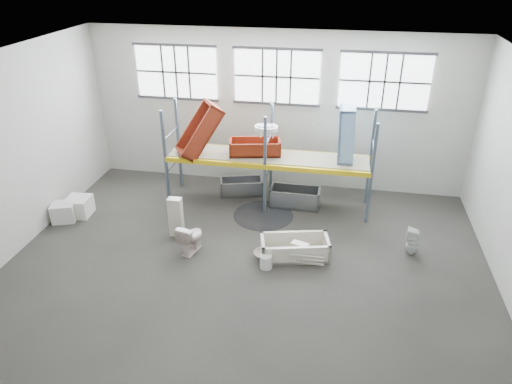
% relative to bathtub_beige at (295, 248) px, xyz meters
% --- Properties ---
extents(floor, '(12.00, 10.00, 0.10)m').
position_rel_bathtub_beige_xyz_m(floor, '(-1.14, -0.81, -0.30)').
color(floor, '#45413C').
rests_on(floor, ground).
extents(ceiling, '(12.00, 10.00, 0.10)m').
position_rel_bathtub_beige_xyz_m(ceiling, '(-1.14, -0.81, 4.80)').
color(ceiling, silver).
rests_on(ceiling, ground).
extents(wall_back, '(12.00, 0.10, 5.00)m').
position_rel_bathtub_beige_xyz_m(wall_back, '(-1.14, 4.24, 2.25)').
color(wall_back, '#B9B7AC').
rests_on(wall_back, ground).
extents(wall_front, '(12.00, 0.10, 5.00)m').
position_rel_bathtub_beige_xyz_m(wall_front, '(-1.14, -5.86, 2.25)').
color(wall_front, '#ABA99D').
rests_on(wall_front, ground).
extents(wall_left, '(0.10, 10.00, 5.00)m').
position_rel_bathtub_beige_xyz_m(wall_left, '(-7.19, -0.81, 2.25)').
color(wall_left, '#AEACA1').
rests_on(wall_left, ground).
extents(window_left, '(2.60, 0.04, 1.60)m').
position_rel_bathtub_beige_xyz_m(window_left, '(-4.34, 4.13, 3.35)').
color(window_left, white).
rests_on(window_left, wall_back).
extents(window_mid, '(2.60, 0.04, 1.60)m').
position_rel_bathtub_beige_xyz_m(window_mid, '(-1.14, 4.13, 3.35)').
color(window_mid, white).
rests_on(window_mid, wall_back).
extents(window_right, '(2.60, 0.04, 1.60)m').
position_rel_bathtub_beige_xyz_m(window_right, '(2.06, 4.13, 3.35)').
color(window_right, white).
rests_on(window_right, wall_back).
extents(rack_upright_la, '(0.08, 0.08, 3.00)m').
position_rel_bathtub_beige_xyz_m(rack_upright_la, '(-4.14, 2.09, 1.25)').
color(rack_upright_la, slate).
rests_on(rack_upright_la, floor).
extents(rack_upright_lb, '(0.08, 0.08, 3.00)m').
position_rel_bathtub_beige_xyz_m(rack_upright_lb, '(-4.14, 3.29, 1.25)').
color(rack_upright_lb, slate).
rests_on(rack_upright_lb, floor).
extents(rack_upright_ma, '(0.08, 0.08, 3.00)m').
position_rel_bathtub_beige_xyz_m(rack_upright_ma, '(-1.14, 2.09, 1.25)').
color(rack_upright_ma, slate).
rests_on(rack_upright_ma, floor).
extents(rack_upright_mb, '(0.08, 0.08, 3.00)m').
position_rel_bathtub_beige_xyz_m(rack_upright_mb, '(-1.14, 3.29, 1.25)').
color(rack_upright_mb, slate).
rests_on(rack_upright_mb, floor).
extents(rack_upright_ra, '(0.08, 0.08, 3.00)m').
position_rel_bathtub_beige_xyz_m(rack_upright_ra, '(1.86, 2.09, 1.25)').
color(rack_upright_ra, slate).
rests_on(rack_upright_ra, floor).
extents(rack_upright_rb, '(0.08, 0.08, 3.00)m').
position_rel_bathtub_beige_xyz_m(rack_upright_rb, '(1.86, 3.29, 1.25)').
color(rack_upright_rb, slate).
rests_on(rack_upright_rb, floor).
extents(rack_beam_front, '(6.00, 0.10, 0.14)m').
position_rel_bathtub_beige_xyz_m(rack_beam_front, '(-1.14, 2.09, 1.25)').
color(rack_beam_front, yellow).
rests_on(rack_beam_front, floor).
extents(rack_beam_back, '(6.00, 0.10, 0.14)m').
position_rel_bathtub_beige_xyz_m(rack_beam_back, '(-1.14, 3.29, 1.25)').
color(rack_beam_back, yellow).
rests_on(rack_beam_back, floor).
extents(shelf_deck, '(5.90, 1.10, 0.03)m').
position_rel_bathtub_beige_xyz_m(shelf_deck, '(-1.14, 2.69, 1.33)').
color(shelf_deck, gray).
rests_on(shelf_deck, floor).
extents(wet_patch, '(1.80, 1.80, 0.00)m').
position_rel_bathtub_beige_xyz_m(wet_patch, '(-1.14, 1.89, -0.25)').
color(wet_patch, black).
rests_on(wet_patch, floor).
extents(bathtub_beige, '(1.88, 1.20, 0.51)m').
position_rel_bathtub_beige_xyz_m(bathtub_beige, '(0.00, 0.00, 0.00)').
color(bathtub_beige, beige).
rests_on(bathtub_beige, floor).
extents(cistern_spare, '(0.48, 0.34, 0.42)m').
position_rel_bathtub_beige_xyz_m(cistern_spare, '(0.15, -0.13, 0.03)').
color(cistern_spare, beige).
rests_on(cistern_spare, bathtub_beige).
extents(sink_in_tub, '(0.62, 0.62, 0.16)m').
position_rel_bathtub_beige_xyz_m(sink_in_tub, '(-0.77, -0.33, -0.09)').
color(sink_in_tub, beige).
rests_on(sink_in_tub, bathtub_beige).
extents(toilet_beige, '(0.65, 0.89, 0.82)m').
position_rel_bathtub_beige_xyz_m(toilet_beige, '(-2.68, -0.26, 0.16)').
color(toilet_beige, '#F3D9CE').
rests_on(toilet_beige, floor).
extents(cistern_tall, '(0.37, 0.24, 1.14)m').
position_rel_bathtub_beige_xyz_m(cistern_tall, '(-3.31, 0.42, 0.31)').
color(cistern_tall, beige).
rests_on(cistern_tall, floor).
extents(toilet_white, '(0.39, 0.38, 0.75)m').
position_rel_bathtub_beige_xyz_m(toilet_white, '(2.98, 0.65, 0.12)').
color(toilet_white, white).
rests_on(toilet_white, floor).
extents(steel_tub_left, '(1.46, 0.96, 0.49)m').
position_rel_bathtub_beige_xyz_m(steel_tub_left, '(-2.07, 3.17, -0.01)').
color(steel_tub_left, '#A0A2A8').
rests_on(steel_tub_left, floor).
extents(steel_tub_right, '(1.53, 0.72, 0.56)m').
position_rel_bathtub_beige_xyz_m(steel_tub_right, '(-0.30, 2.72, 0.02)').
color(steel_tub_right, '#9EA2A6').
rests_on(steel_tub_right, floor).
extents(rust_tub_flat, '(1.63, 1.01, 0.43)m').
position_rel_bathtub_beige_xyz_m(rust_tub_flat, '(-1.56, 2.76, 1.57)').
color(rust_tub_flat, maroon).
rests_on(rust_tub_flat, shelf_deck).
extents(rust_tub_tilted, '(1.63, 1.43, 1.71)m').
position_rel_bathtub_beige_xyz_m(rust_tub_tilted, '(-3.19, 2.57, 2.04)').
color(rust_tub_tilted, maroon).
rests_on(rust_tub_tilted, shelf_deck).
extents(sink_on_shelf, '(0.69, 0.55, 0.59)m').
position_rel_bathtub_beige_xyz_m(sink_on_shelf, '(-1.16, 2.37, 1.84)').
color(sink_on_shelf, white).
rests_on(sink_on_shelf, rust_tub_flat).
extents(blue_tub_upright, '(0.51, 0.75, 1.59)m').
position_rel_bathtub_beige_xyz_m(blue_tub_upright, '(1.08, 2.77, 2.14)').
color(blue_tub_upright, '#82ABDE').
rests_on(blue_tub_upright, shelf_deck).
extents(bucket, '(0.37, 0.37, 0.36)m').
position_rel_bathtub_beige_xyz_m(bucket, '(-0.64, -0.62, -0.07)').
color(bucket, silver).
rests_on(bucket, floor).
extents(carton_near, '(0.78, 0.72, 0.55)m').
position_rel_bathtub_beige_xyz_m(carton_near, '(-6.80, 0.56, 0.02)').
color(carton_near, silver).
rests_on(carton_near, floor).
extents(carton_far, '(0.71, 0.71, 0.56)m').
position_rel_bathtub_beige_xyz_m(carton_far, '(-6.53, 0.95, 0.02)').
color(carton_far, silver).
rests_on(carton_far, floor).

